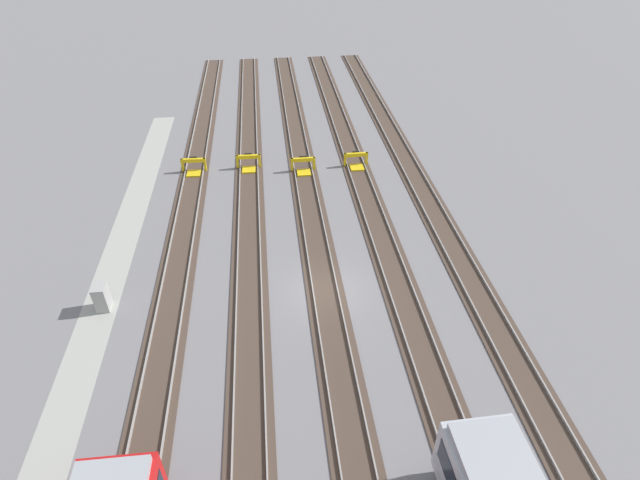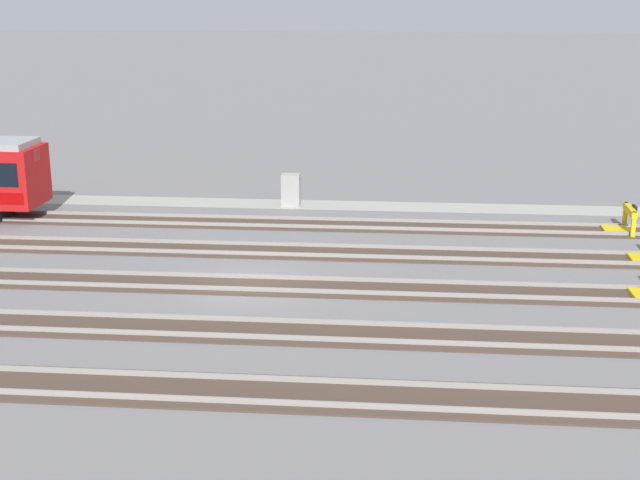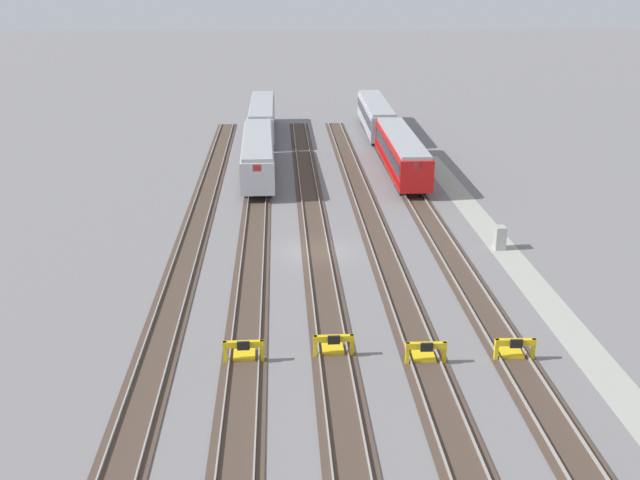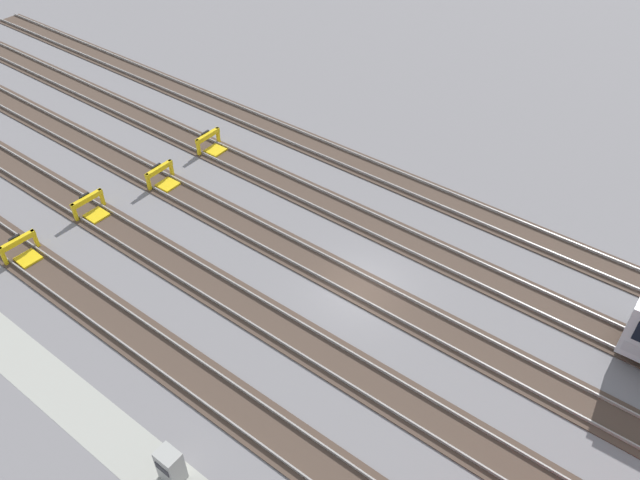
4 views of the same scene
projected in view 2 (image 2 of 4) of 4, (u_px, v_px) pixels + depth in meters
ground_plane at (249, 286)px, 32.23m from camera, size 400.00×400.00×0.00m
service_walkway at (291, 204)px, 44.46m from camera, size 54.00×2.00×0.01m
rail_track_nearest at (281, 223)px, 40.65m from camera, size 90.00×2.23×0.21m
rail_track_near_inner at (267, 251)px, 36.43m from camera, size 90.00×2.24×0.21m
rail_track_middle at (249, 285)px, 32.21m from camera, size 90.00×2.24×0.21m
rail_track_far_inner at (226, 329)px, 28.00m from camera, size 90.00×2.23×0.21m
rail_track_farthest at (194, 390)px, 23.78m from camera, size 90.00×2.23×0.21m
bumper_stop_nearest_track at (623, 221)px, 39.23m from camera, size 1.37×2.01×1.22m
electrical_cabinet at (291, 190)px, 43.95m from camera, size 0.90×0.73×1.60m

